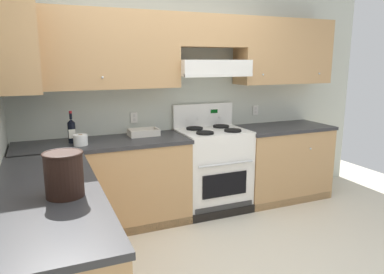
{
  "coord_description": "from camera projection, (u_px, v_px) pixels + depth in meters",
  "views": [
    {
      "loc": [
        -1.25,
        -2.32,
        1.7
      ],
      "look_at": [
        0.04,
        0.7,
        1.0
      ],
      "focal_mm": 33.75,
      "sensor_mm": 36.0,
      "label": 1
    }
  ],
  "objects": [
    {
      "name": "paper_towel_roll",
      "position": [
        81.0,
        140.0,
        3.41
      ],
      "size": [
        0.13,
        0.13,
        0.1
      ],
      "color": "white",
      "rests_on": "counter_back_run"
    },
    {
      "name": "counter_left_run",
      "position": [
        54.0,
        256.0,
        2.34
      ],
      "size": [
        0.63,
        1.91,
        0.91
      ],
      "color": "tan",
      "rests_on": "ground_plane"
    },
    {
      "name": "wine_bottle",
      "position": [
        72.0,
        130.0,
        3.49
      ],
      "size": [
        0.07,
        0.08,
        0.31
      ],
      "color": "black",
      "rests_on": "counter_back_run"
    },
    {
      "name": "wall_back",
      "position": [
        194.0,
        80.0,
        4.14
      ],
      "size": [
        4.68,
        0.57,
        2.55
      ],
      "color": "beige",
      "rests_on": "ground_plane"
    },
    {
      "name": "stove",
      "position": [
        213.0,
        169.0,
        4.15
      ],
      "size": [
        0.76,
        0.62,
        1.2
      ],
      "color": "white",
      "rests_on": "ground_plane"
    },
    {
      "name": "bucket",
      "position": [
        64.0,
        173.0,
        2.11
      ],
      "size": [
        0.23,
        0.23,
        0.27
      ],
      "color": "black",
      "rests_on": "counter_left_run"
    },
    {
      "name": "counter_back_run",
      "position": [
        185.0,
        175.0,
        4.01
      ],
      "size": [
        3.6,
        0.65,
        0.91
      ],
      "color": "tan",
      "rests_on": "ground_plane"
    },
    {
      "name": "bowl",
      "position": [
        144.0,
        133.0,
        3.85
      ],
      "size": [
        0.31,
        0.21,
        0.07
      ],
      "color": "beige",
      "rests_on": "counter_back_run"
    }
  ]
}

